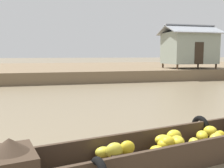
# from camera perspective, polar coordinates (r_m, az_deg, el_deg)

# --- Properties ---
(ground_plane) EXTENTS (300.00, 300.00, 0.00)m
(ground_plane) POSITION_cam_1_polar(r_m,az_deg,el_deg) (10.91, 0.01, -4.43)
(ground_plane) COLOR #7A6B51
(riverbank_strip) EXTENTS (160.00, 20.00, 0.85)m
(riverbank_strip) POSITION_cam_1_polar(r_m,az_deg,el_deg) (28.19, -9.28, 3.07)
(riverbank_strip) COLOR #756047
(riverbank_strip) RESTS_ON ground
(banana_boat) EXTENTS (6.14, 2.36, 0.89)m
(banana_boat) POSITION_cam_1_polar(r_m,az_deg,el_deg) (5.20, 11.25, -13.38)
(banana_boat) COLOR #3D2D21
(banana_boat) RESTS_ON ground
(stilt_house_mid_right) EXTENTS (4.73, 3.56, 3.77)m
(stilt_house_mid_right) POSITION_cam_1_polar(r_m,az_deg,el_deg) (23.93, 16.48, 7.68)
(stilt_house_mid_right) COLOR #4C3826
(stilt_house_mid_right) RESTS_ON riverbank_strip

